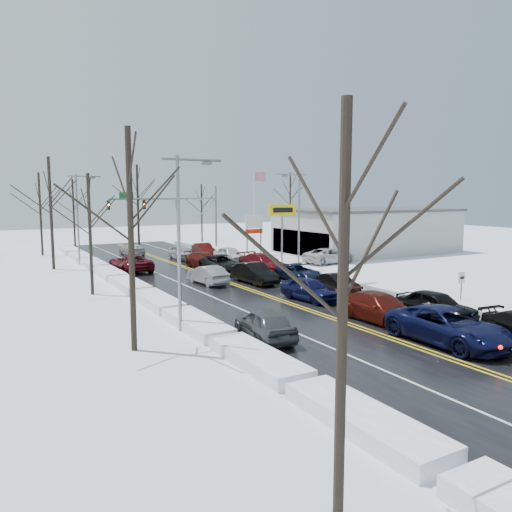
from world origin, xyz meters
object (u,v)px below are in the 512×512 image
tires_plus_sign (282,214)px  flagpole (255,203)px  traffic_signal_mast (177,207)px  oncoming_car_0 (208,284)px  dealership_building (367,230)px

tires_plus_sign → flagpole: 14.79m
traffic_signal_mast → flagpole: bearing=9.7°
oncoming_car_0 → traffic_signal_mast: bearing=-109.0°
traffic_signal_mast → tires_plus_sign: 13.92m
flagpole → oncoming_car_0: size_ratio=2.24×
tires_plus_sign → oncoming_car_0: tires_plus_sign is taller
tires_plus_sign → flagpole: size_ratio=0.60×
dealership_building → oncoming_car_0: dealership_building is taller
dealership_building → oncoming_car_0: size_ratio=4.58×
tires_plus_sign → dealership_building: tires_plus_sign is taller
traffic_signal_mast → oncoming_car_0: size_ratio=2.98×
traffic_signal_mast → oncoming_car_0: traffic_signal_mast is taller
tires_plus_sign → oncoming_car_0: (-12.20, -8.25, -4.99)m
traffic_signal_mast → flagpole: 11.90m
flagpole → dealership_building: 15.24m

